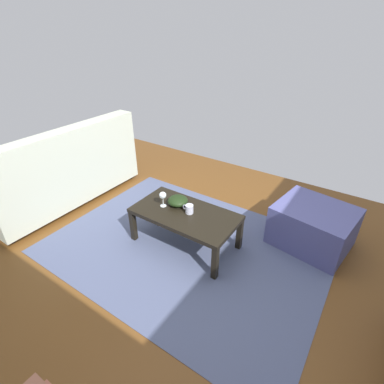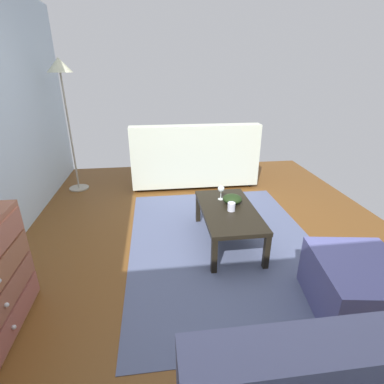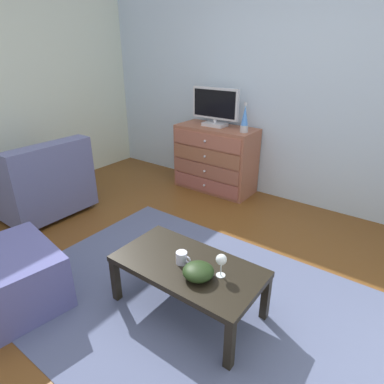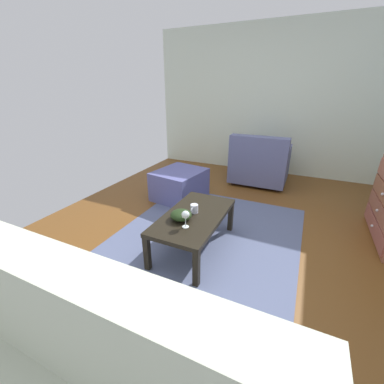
# 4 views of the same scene
# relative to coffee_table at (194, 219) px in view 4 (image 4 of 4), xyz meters

# --- Properties ---
(ground_plane) EXTENTS (5.82, 4.43, 0.05)m
(ground_plane) POSITION_rel_coffee_table_xyz_m (-0.24, 0.25, -0.36)
(ground_plane) COLOR brown
(wall_plain_left) EXTENTS (0.12, 4.43, 2.52)m
(wall_plain_left) POSITION_rel_coffee_table_xyz_m (-2.91, 0.25, 0.93)
(wall_plain_left) COLOR silver
(wall_plain_left) RESTS_ON ground_plane
(area_rug) EXTENTS (2.60, 1.90, 0.01)m
(area_rug) POSITION_rel_coffee_table_xyz_m (-0.04, 0.05, -0.33)
(area_rug) COLOR slate
(area_rug) RESTS_ON ground_plane
(coffee_table) EXTENTS (1.01, 0.53, 0.38)m
(coffee_table) POSITION_rel_coffee_table_xyz_m (0.00, 0.00, 0.00)
(coffee_table) COLOR black
(coffee_table) RESTS_ON ground_plane
(wine_glass) EXTENTS (0.07, 0.07, 0.16)m
(wine_glass) POSITION_rel_coffee_table_xyz_m (0.24, 0.03, 0.16)
(wine_glass) COLOR silver
(wine_glass) RESTS_ON coffee_table
(mug) EXTENTS (0.11, 0.08, 0.08)m
(mug) POSITION_rel_coffee_table_xyz_m (-0.04, -0.02, 0.09)
(mug) COLOR silver
(mug) RESTS_ON coffee_table
(bowl_decorative) EXTENTS (0.20, 0.20, 0.09)m
(bowl_decorative) POSITION_rel_coffee_table_xyz_m (0.14, -0.07, 0.09)
(bowl_decorative) COLOR black
(bowl_decorative) RESTS_ON coffee_table
(armchair) EXTENTS (0.80, 0.89, 0.83)m
(armchair) POSITION_rel_coffee_table_xyz_m (-2.15, 0.22, 0.01)
(armchair) COLOR #332319
(armchair) RESTS_ON ground_plane
(ottoman) EXTENTS (0.78, 0.70, 0.42)m
(ottoman) POSITION_rel_coffee_table_xyz_m (-1.04, -0.70, -0.12)
(ottoman) COLOR #555895
(ottoman) RESTS_ON ground_plane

